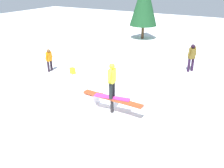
{
  "coord_description": "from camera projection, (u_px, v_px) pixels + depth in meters",
  "views": [
    {
      "loc": [
        4.49,
        -7.8,
        5.13
      ],
      "look_at": [
        0.0,
        0.0,
        1.27
      ],
      "focal_mm": 40.0,
      "sensor_mm": 36.0,
      "label": 1
    }
  ],
  "objects": [
    {
      "name": "rail_feature",
      "position": [
        112.0,
        100.0,
        10.07
      ],
      "size": [
        2.71,
        0.36,
        0.67
      ],
      "rotation": [
        0.0,
        0.0,
        -0.03
      ],
      "color": "black",
      "rests_on": "ground"
    },
    {
      "name": "backpack_on_snow",
      "position": [
        73.0,
        71.0,
        14.36
      ],
      "size": [
        0.36,
        0.31,
        0.34
      ],
      "primitive_type": "cube",
      "rotation": [
        0.0,
        0.0,
        5.91
      ],
      "color": "gold",
      "rests_on": "ground"
    },
    {
      "name": "main_rider_on_rail",
      "position": [
        112.0,
        81.0,
        9.75
      ],
      "size": [
        1.52,
        0.73,
        1.45
      ],
      "rotation": [
        0.0,
        0.0,
        0.17
      ],
      "color": "#CD2F94",
      "rests_on": "rail_feature"
    },
    {
      "name": "bystander_orange",
      "position": [
        49.0,
        59.0,
        14.52
      ],
      "size": [
        0.21,
        0.61,
        1.34
      ],
      "rotation": [
        0.0,
        0.0,
        4.75
      ],
      "color": "black",
      "rests_on": "ground"
    },
    {
      "name": "snow_kicker_ramp",
      "position": [
        77.0,
        96.0,
        11.07
      ],
      "size": [
        1.85,
        1.56,
        0.53
      ],
      "primitive_type": "cube",
      "rotation": [
        0.0,
        0.0,
        -0.03
      ],
      "color": "white",
      "rests_on": "ground"
    },
    {
      "name": "ground_plane",
      "position": [
        112.0,
        112.0,
        10.3
      ],
      "size": [
        60.0,
        60.0,
        0.0
      ],
      "primitive_type": "plane",
      "color": "white"
    },
    {
      "name": "bystander_brown",
      "position": [
        192.0,
        56.0,
        14.44
      ],
      "size": [
        0.44,
        0.62,
        1.63
      ],
      "rotation": [
        0.0,
        0.0,
        4.15
      ],
      "color": "#26152D",
      "rests_on": "ground"
    },
    {
      "name": "pine_tree_near",
      "position": [
        144.0,
        1.0,
        21.36
      ],
      "size": [
        2.38,
        2.38,
        5.41
      ],
      "color": "#4C331E",
      "rests_on": "ground"
    }
  ]
}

